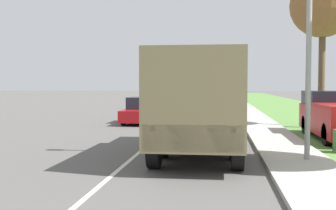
{
  "coord_description": "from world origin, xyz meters",
  "views": [
    {
      "loc": [
        2.45,
        -0.96,
        2.1
      ],
      "look_at": [
        0.75,
        12.88,
        1.41
      ],
      "focal_mm": 45.0,
      "sensor_mm": 36.0,
      "label": 1
    }
  ],
  "objects_px": {
    "military_truck": "(200,100)",
    "car_second_ahead": "(170,100)",
    "car_nearest_ahead": "(144,111)",
    "car_third_ahead": "(183,95)"
  },
  "relations": [
    {
      "from": "military_truck",
      "to": "car_second_ahead",
      "type": "bearing_deg",
      "value": 98.81
    },
    {
      "from": "car_nearest_ahead",
      "to": "car_third_ahead",
      "type": "xyz_separation_m",
      "value": [
        -0.4,
        28.57,
        0.13
      ]
    },
    {
      "from": "car_nearest_ahead",
      "to": "car_second_ahead",
      "type": "bearing_deg",
      "value": 90.36
    },
    {
      "from": "car_nearest_ahead",
      "to": "car_third_ahead",
      "type": "height_order",
      "value": "car_third_ahead"
    },
    {
      "from": "car_nearest_ahead",
      "to": "car_second_ahead",
      "type": "relative_size",
      "value": 1.05
    },
    {
      "from": "military_truck",
      "to": "car_nearest_ahead",
      "type": "distance_m",
      "value": 10.62
    },
    {
      "from": "car_second_ahead",
      "to": "car_third_ahead",
      "type": "bearing_deg",
      "value": 91.17
    },
    {
      "from": "car_nearest_ahead",
      "to": "car_second_ahead",
      "type": "distance_m",
      "value": 13.04
    },
    {
      "from": "military_truck",
      "to": "car_nearest_ahead",
      "type": "relative_size",
      "value": 1.54
    },
    {
      "from": "military_truck",
      "to": "car_second_ahead",
      "type": "relative_size",
      "value": 1.61
    }
  ]
}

